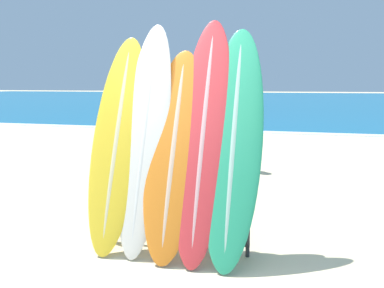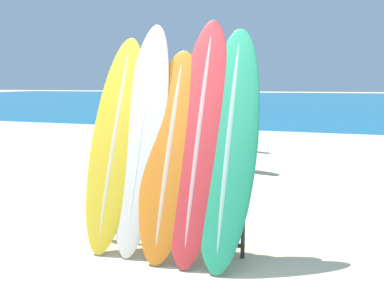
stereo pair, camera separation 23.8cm
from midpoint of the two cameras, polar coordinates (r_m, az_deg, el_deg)
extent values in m
plane|color=beige|center=(3.47, -11.15, -19.99)|extent=(160.00, 160.00, 0.00)
cube|color=#146693|center=(42.95, 12.64, 6.72)|extent=(120.00, 60.00, 0.00)
cube|color=white|center=(13.37, 8.47, 1.89)|extent=(120.00, 0.60, 0.01)
cylinder|color=#28282D|center=(4.16, -14.95, -8.06)|extent=(0.04, 0.04, 0.94)
cylinder|color=#28282D|center=(3.68, 6.75, -10.07)|extent=(0.04, 0.04, 0.94)
cylinder|color=#28282D|center=(3.73, -4.88, -2.60)|extent=(1.58, 0.04, 0.04)
cylinder|color=#28282D|center=(3.98, -4.72, -13.98)|extent=(1.58, 0.04, 0.04)
ellipsoid|color=yellow|center=(3.97, -12.97, 0.50)|extent=(0.56, 0.93, 2.20)
ellipsoid|color=beige|center=(3.97, -12.97, 0.50)|extent=(0.10, 0.90, 2.11)
ellipsoid|color=silver|center=(3.86, -8.91, 1.35)|extent=(0.49, 0.94, 2.33)
ellipsoid|color=silver|center=(3.86, -8.91, 1.35)|extent=(0.09, 0.92, 2.24)
ellipsoid|color=orange|center=(3.71, -4.59, -1.06)|extent=(0.58, 0.95, 2.05)
ellipsoid|color=beige|center=(3.71, -4.59, -1.06)|extent=(0.10, 0.93, 1.97)
ellipsoid|color=red|center=(3.68, -0.08, 1.40)|extent=(0.53, 1.10, 2.37)
ellipsoid|color=#D59E9F|center=(3.68, -0.08, 1.40)|extent=(0.10, 1.07, 2.28)
ellipsoid|color=#289E70|center=(3.60, 4.49, 0.35)|extent=(0.56, 1.06, 2.26)
ellipsoid|color=#9AC3B3|center=(3.60, 4.49, 0.35)|extent=(0.10, 1.03, 2.17)
cylinder|color=tan|center=(9.69, 4.46, 1.41)|extent=(0.10, 0.10, 0.75)
cylinder|color=tan|center=(9.57, 5.13, 1.31)|extent=(0.10, 0.10, 0.75)
cube|color=#385693|center=(9.60, 4.81, 2.92)|extent=(0.25, 0.23, 0.23)
cube|color=white|center=(9.56, 4.85, 5.35)|extent=(0.27, 0.26, 0.59)
sphere|color=tan|center=(9.54, 4.88, 7.95)|extent=(0.21, 0.21, 0.21)
cylinder|color=beige|center=(9.98, -0.49, 1.67)|extent=(0.11, 0.11, 0.76)
cylinder|color=beige|center=(9.83, -0.90, 1.56)|extent=(0.11, 0.11, 0.76)
cube|color=gold|center=(9.87, -0.69, 3.14)|extent=(0.17, 0.23, 0.23)
cube|color=gold|center=(9.84, -0.70, 5.50)|extent=(0.19, 0.25, 0.59)
sphere|color=beige|center=(9.82, -0.70, 8.04)|extent=(0.21, 0.21, 0.21)
cylinder|color=beige|center=(7.45, 3.54, -0.60)|extent=(0.12, 0.12, 0.83)
cylinder|color=beige|center=(7.50, 4.89, -0.55)|extent=(0.12, 0.12, 0.83)
cube|color=#385693|center=(7.43, 4.24, 1.64)|extent=(0.28, 0.23, 0.25)
cube|color=#DB3842|center=(7.39, 4.29, 5.12)|extent=(0.30, 0.26, 0.65)
sphere|color=beige|center=(7.37, 4.33, 8.85)|extent=(0.24, 0.24, 0.24)
cylinder|color=#A87A5B|center=(7.27, -7.27, -1.29)|extent=(0.10, 0.10, 0.74)
cylinder|color=#A87A5B|center=(7.12, -7.00, -1.51)|extent=(0.10, 0.10, 0.74)
cube|color=#CC4C3D|center=(7.15, -7.18, 0.63)|extent=(0.22, 0.24, 0.22)
cube|color=#42996B|center=(7.11, -7.24, 3.81)|extent=(0.24, 0.27, 0.58)
sphere|color=#A87A5B|center=(7.08, -7.31, 7.23)|extent=(0.21, 0.21, 0.21)
camera|label=1|loc=(0.12, -91.53, -0.25)|focal=35.00mm
camera|label=2|loc=(0.12, 88.47, 0.25)|focal=35.00mm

